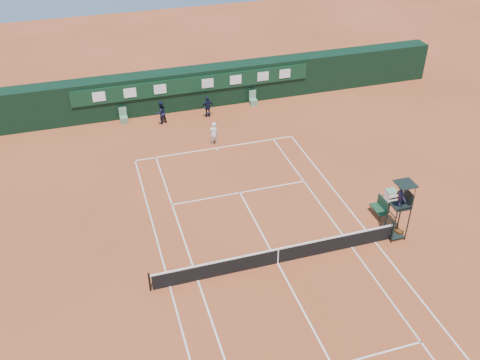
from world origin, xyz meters
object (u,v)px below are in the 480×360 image
Objects in this scene: tennis_net at (278,255)px; player_bench at (381,207)px; cooler at (391,195)px; player at (214,133)px; umpire_chair at (401,199)px.

player_bench is at bearing 16.18° from tennis_net.
tennis_net reaches higher than cooler.
tennis_net is at bearing 79.56° from player.
tennis_net is 20.00× the size of cooler.
player reaches higher than cooler.
player_bench is 0.71× the size of player.
cooler is (8.20, 3.16, -0.18)m from tennis_net.
player is (-8.20, 9.28, 0.52)m from cooler.
player_bench reaches higher than cooler.
umpire_chair is 2.85× the size of player_bench.
player reaches higher than tennis_net.
tennis_net is at bearing -163.82° from player_bench.
player_bench is 12.49m from player.
player_bench is at bearing 84.05° from umpire_chair.
umpire_chair is at bearing -116.96° from cooler.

